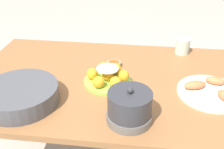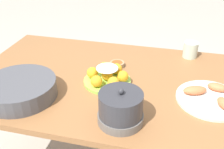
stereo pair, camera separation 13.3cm
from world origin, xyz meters
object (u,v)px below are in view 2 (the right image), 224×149
at_px(serving_bowl, 20,88).
at_px(seafood_platter, 210,98).
at_px(cup_near, 190,50).
at_px(cake_plate, 107,76).
at_px(sauce_bowl, 117,64).
at_px(warming_pot, 121,108).
at_px(dining_table, 116,93).

bearing_deg(serving_bowl, seafood_platter, -168.28).
relative_size(serving_bowl, cup_near, 3.57).
height_order(cake_plate, seafood_platter, cake_plate).
bearing_deg(sauce_bowl, warming_pot, 104.59).
distance_m(dining_table, seafood_platter, 0.47).
xyz_separation_m(dining_table, cake_plate, (0.04, 0.03, 0.12)).
height_order(serving_bowl, warming_pot, warming_pot).
bearing_deg(serving_bowl, cake_plate, -149.43).
relative_size(dining_table, cup_near, 16.28).
bearing_deg(warming_pot, sauce_bowl, -75.41).
height_order(serving_bowl, cup_near, cup_near).
xyz_separation_m(dining_table, serving_bowl, (0.41, 0.25, 0.13)).
bearing_deg(serving_bowl, warming_pot, 172.69).
bearing_deg(cup_near, warming_pot, 67.46).
bearing_deg(sauce_bowl, serving_bowl, 46.26).
distance_m(serving_bowl, sauce_bowl, 0.54).
height_order(dining_table, serving_bowl, serving_bowl).
relative_size(sauce_bowl, warming_pot, 0.42).
bearing_deg(dining_table, cup_near, -135.24).
xyz_separation_m(sauce_bowl, seafood_platter, (-0.49, 0.21, 0.00)).
xyz_separation_m(serving_bowl, sauce_bowl, (-0.37, -0.39, -0.03)).
height_order(dining_table, seafood_platter, seafood_platter).
bearing_deg(warming_pot, dining_table, -74.28).
height_order(dining_table, cup_near, cup_near).
bearing_deg(warming_pot, serving_bowl, -7.31).
distance_m(cake_plate, serving_bowl, 0.42).
bearing_deg(seafood_platter, dining_table, -8.71).
bearing_deg(cake_plate, seafood_platter, 175.82).
relative_size(sauce_bowl, seafood_platter, 0.26).
bearing_deg(sauce_bowl, seafood_platter, 156.52).
xyz_separation_m(seafood_platter, cup_near, (0.09, -0.44, 0.03)).
xyz_separation_m(cup_near, warming_pot, (0.28, 0.68, 0.02)).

